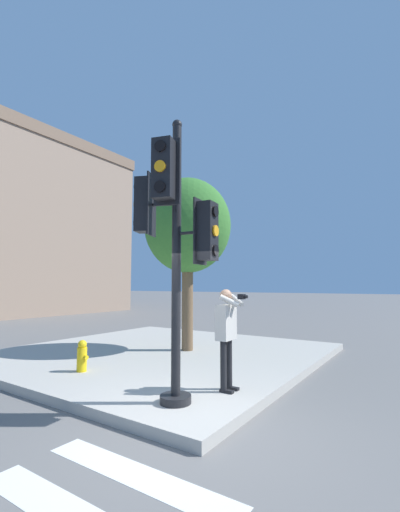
{
  "coord_description": "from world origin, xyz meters",
  "views": [
    {
      "loc": [
        -3.98,
        -2.79,
        2.0
      ],
      "look_at": [
        0.81,
        0.4,
        2.48
      ],
      "focal_mm": 24.0,
      "sensor_mm": 36.0,
      "label": 1
    }
  ],
  "objects_px": {
    "street_tree": "(188,227)",
    "fire_hydrant": "(82,356)",
    "traffic_signal_pole": "(173,231)",
    "person_photographer": "(227,329)"
  },
  "relations": [
    {
      "from": "traffic_signal_pole",
      "to": "street_tree",
      "type": "height_order",
      "value": "street_tree"
    },
    {
      "from": "traffic_signal_pole",
      "to": "street_tree",
      "type": "relative_size",
      "value": 0.93
    },
    {
      "from": "fire_hydrant",
      "to": "traffic_signal_pole",
      "type": "bearing_deg",
      "value": -101.39
    },
    {
      "from": "person_photographer",
      "to": "fire_hydrant",
      "type": "xyz_separation_m",
      "value": [
        -0.55,
        3.2,
        -0.73
      ]
    },
    {
      "from": "person_photographer",
      "to": "street_tree",
      "type": "xyz_separation_m",
      "value": [
        2.61,
        2.73,
        2.45
      ]
    },
    {
      "from": "fire_hydrant",
      "to": "person_photographer",
      "type": "bearing_deg",
      "value": -80.29
    },
    {
      "from": "street_tree",
      "to": "fire_hydrant",
      "type": "xyz_separation_m",
      "value": [
        -3.16,
        0.48,
        -3.18
      ]
    },
    {
      "from": "street_tree",
      "to": "fire_hydrant",
      "type": "relative_size",
      "value": 7.51
    },
    {
      "from": "traffic_signal_pole",
      "to": "person_photographer",
      "type": "bearing_deg",
      "value": -15.94
    },
    {
      "from": "street_tree",
      "to": "fire_hydrant",
      "type": "height_order",
      "value": "street_tree"
    }
  ]
}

